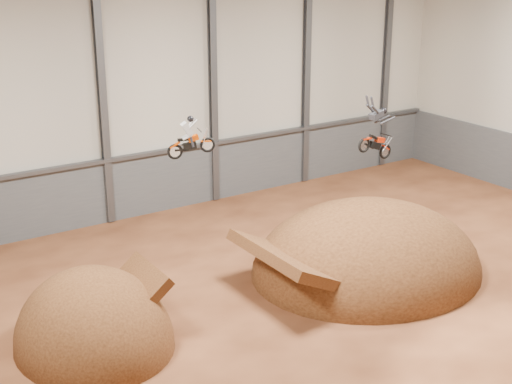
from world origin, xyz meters
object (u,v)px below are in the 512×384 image
landing_ramp (366,271)px  fmx_rider_a (192,134)px  takeoff_ramp (95,344)px  fmx_rider_b (374,129)px

landing_ramp → fmx_rider_a: 11.28m
takeoff_ramp → fmx_rider_b: size_ratio=2.25×
fmx_rider_b → takeoff_ramp: bearing=-179.6°
fmx_rider_a → fmx_rider_b: 10.10m
takeoff_ramp → fmx_rider_b: 16.04m
takeoff_ramp → landing_ramp: bearing=-3.3°
fmx_rider_a → takeoff_ramp: bearing=-158.1°
landing_ramp → fmx_rider_b: (1.66, 1.80, 6.23)m
landing_ramp → fmx_rider_b: size_ratio=3.68×
fmx_rider_a → fmx_rider_b: fmx_rider_a is taller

